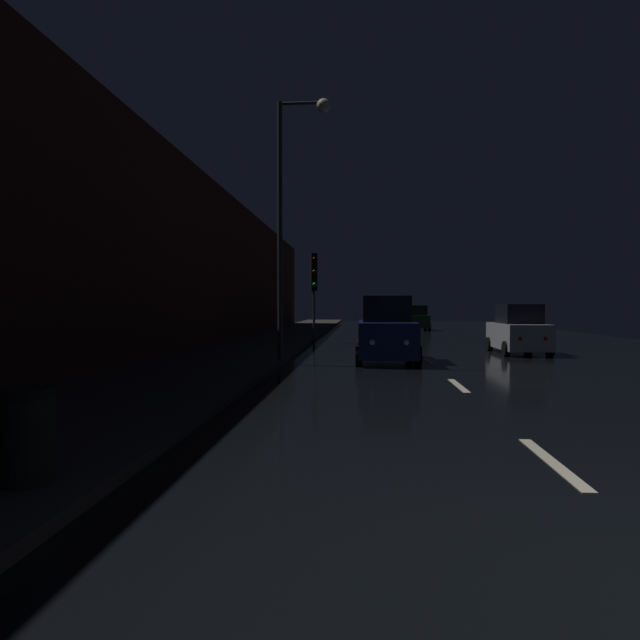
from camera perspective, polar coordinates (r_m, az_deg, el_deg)
The scene contains 10 objects.
ground at distance 28.35m, azimuth 8.96°, elevation -2.38°, with size 26.39×84.00×0.02m, color black.
sidewalk_left at distance 28.65m, azimuth -5.13°, elevation -2.16°, with size 4.40×84.00×0.15m, color #33302D.
building_facade_left at distance 25.84m, azimuth -12.17°, elevation 5.90°, with size 0.80×63.00×7.80m, color #472319.
lane_centerline at distance 21.33m, azimuth 10.49°, elevation -3.60°, with size 0.16×31.38×0.01m.
traffic_light_far_left at distance 27.75m, azimuth -0.64°, elevation 4.35°, with size 0.38×0.49×4.56m.
streetlamp_overhead at distance 17.92m, azimuth -2.87°, elevation 13.02°, with size 1.70×0.44×8.45m.
trash_bin_curbside at distance 6.16m, azimuth -28.24°, elevation -10.49°, with size 0.55×0.55×0.93m.
car_approaching_headlights at distance 18.65m, azimuth 6.91°, elevation -1.21°, with size 2.03×4.40×2.22m.
car_distant_taillights at distance 43.35m, azimuth 10.09°, elevation 0.11°, with size 1.78×3.85×1.94m.
car_parked_right_far at distance 22.96m, azimuth 19.95°, elevation -1.09°, with size 1.79×3.87×1.95m.
Camera 1 is at (-2.28, -3.70, 1.87)m, focal length 30.69 mm.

